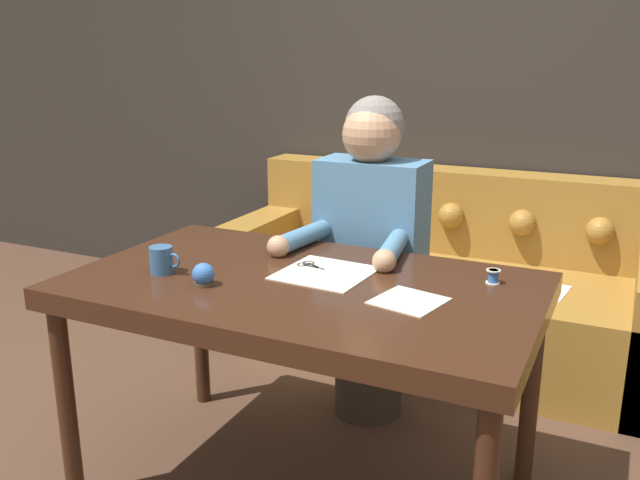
% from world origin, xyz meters
% --- Properties ---
extents(wall_back, '(8.00, 0.06, 2.60)m').
position_xyz_m(wall_back, '(0.00, 1.78, 1.30)').
color(wall_back, '#2D2823').
rests_on(wall_back, ground_plane).
extents(dining_table, '(1.48, 0.87, 0.77)m').
position_xyz_m(dining_table, '(-0.06, -0.03, 0.70)').
color(dining_table, '#381E11').
rests_on(dining_table, ground_plane).
extents(couch, '(2.18, 0.91, 0.88)m').
position_xyz_m(couch, '(0.02, 1.34, 0.31)').
color(couch, olive).
rests_on(couch, ground_plane).
extents(person, '(0.48, 0.59, 1.31)m').
position_xyz_m(person, '(-0.06, 0.56, 0.69)').
color(person, '#33281E').
rests_on(person, ground_plane).
extents(pattern_paper_main, '(0.30, 0.30, 0.00)m').
position_xyz_m(pattern_paper_main, '(-0.02, 0.06, 0.77)').
color(pattern_paper_main, beige).
rests_on(pattern_paper_main, dining_table).
extents(pattern_paper_offcut, '(0.22, 0.22, 0.00)m').
position_xyz_m(pattern_paper_offcut, '(0.31, -0.07, 0.77)').
color(pattern_paper_offcut, beige).
rests_on(pattern_paper_offcut, dining_table).
extents(scissors, '(0.20, 0.12, 0.01)m').
position_xyz_m(scissors, '(-0.08, 0.10, 0.78)').
color(scissors, silver).
rests_on(scissors, dining_table).
extents(mug, '(0.11, 0.08, 0.09)m').
position_xyz_m(mug, '(-0.51, -0.16, 0.82)').
color(mug, '#335B84').
rests_on(mug, dining_table).
extents(thread_spool, '(0.04, 0.04, 0.05)m').
position_xyz_m(thread_spool, '(0.49, 0.20, 0.80)').
color(thread_spool, '#3366B2').
rests_on(thread_spool, dining_table).
extents(pin_cushion, '(0.07, 0.07, 0.07)m').
position_xyz_m(pin_cushion, '(-0.32, -0.21, 0.81)').
color(pin_cushion, '#4C3828').
rests_on(pin_cushion, dining_table).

